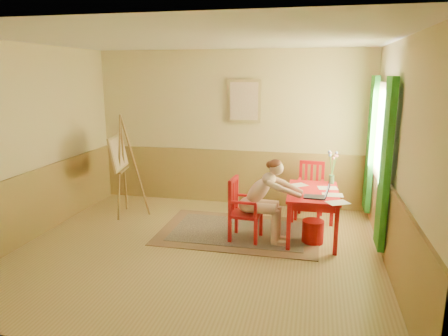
% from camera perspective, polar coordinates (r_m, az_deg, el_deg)
% --- Properties ---
extents(room, '(5.04, 4.54, 2.84)m').
position_cam_1_polar(room, '(5.45, -3.83, 2.46)').
color(room, tan).
rests_on(room, ground).
extents(wainscot, '(5.00, 4.50, 1.00)m').
position_cam_1_polar(wainscot, '(6.41, -1.71, -4.21)').
color(wainscot, olive).
rests_on(wainscot, room).
extents(window, '(0.12, 2.01, 2.20)m').
position_cam_1_polar(window, '(6.39, 20.51, 2.71)').
color(window, white).
rests_on(window, room).
extents(wall_portrait, '(0.60, 0.05, 0.76)m').
position_cam_1_polar(wall_portrait, '(7.47, 2.79, 9.15)').
color(wall_portrait, tan).
rests_on(wall_portrait, room).
extents(rug, '(2.40, 1.60, 0.02)m').
position_cam_1_polar(rug, '(6.46, 2.04, -8.70)').
color(rug, '#8C7251').
rests_on(rug, room).
extents(table, '(0.74, 1.21, 0.72)m').
position_cam_1_polar(table, '(6.18, 12.11, -3.89)').
color(table, red).
rests_on(table, room).
extents(chair_left, '(0.45, 0.44, 0.92)m').
position_cam_1_polar(chair_left, '(6.04, 2.59, -5.69)').
color(chair_left, red).
rests_on(chair_left, room).
extents(chair_back, '(0.46, 0.48, 0.95)m').
position_cam_1_polar(chair_back, '(7.09, 11.71, -3.02)').
color(chair_back, red).
rests_on(chair_back, room).
extents(figure, '(0.92, 0.42, 1.23)m').
position_cam_1_polar(figure, '(5.91, 5.53, -3.96)').
color(figure, '#D8AE97').
rests_on(figure, room).
extents(laptop, '(0.35, 0.21, 0.21)m').
position_cam_1_polar(laptop, '(5.83, 12.89, -3.60)').
color(laptop, '#1E2338').
rests_on(laptop, table).
extents(papers, '(0.91, 1.10, 0.00)m').
position_cam_1_polar(papers, '(6.10, 13.46, -3.26)').
color(papers, white).
rests_on(papers, table).
extents(vase, '(0.17, 0.25, 0.51)m').
position_cam_1_polar(vase, '(6.58, 14.60, -0.09)').
color(vase, '#3F724C').
rests_on(vase, table).
extents(wastebasket, '(0.40, 0.40, 0.33)m').
position_cam_1_polar(wastebasket, '(6.16, 12.10, -8.53)').
color(wastebasket, '#A7100F').
rests_on(wastebasket, room).
extents(easel, '(0.63, 0.77, 1.73)m').
position_cam_1_polar(easel, '(7.18, -14.04, 1.56)').
color(easel, olive).
rests_on(easel, room).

